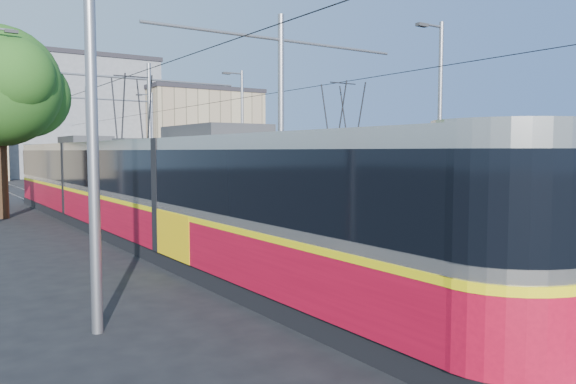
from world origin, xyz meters
TOP-DOWN VIEW (x-y plane):
  - ground at (0.00, 0.00)m, footprint 160.00×160.00m
  - platform at (0.00, 17.00)m, footprint 4.00×50.00m
  - tactile_strip_left at (-1.45, 17.00)m, footprint 0.70×50.00m
  - tactile_strip_right at (1.45, 17.00)m, footprint 0.70×50.00m
  - rails at (0.00, 17.00)m, footprint 8.71×70.00m
  - track_arrow at (-3.60, -3.00)m, footprint 1.20×5.00m
  - tram_left at (-3.60, 11.81)m, footprint 2.43×31.60m
  - tram_right at (3.60, 9.27)m, footprint 2.43×28.20m
  - catenary at (0.00, 14.15)m, footprint 9.20×70.00m
  - street_lamps at (-0.00, 21.00)m, footprint 15.18×38.22m
  - shelter at (0.55, 15.34)m, footprint 0.82×1.09m
  - tree at (-6.32, 20.43)m, footprint 5.79×5.35m
  - building_centre at (6.00, 64.00)m, footprint 18.36×14.28m
  - building_right at (20.00, 58.00)m, footprint 14.28×10.20m

SIDE VIEW (x-z plane):
  - ground at x=0.00m, z-range 0.00..0.00m
  - track_arrow at x=-3.60m, z-range 0.00..0.01m
  - rails at x=0.00m, z-range 0.00..0.03m
  - platform at x=0.00m, z-range 0.00..0.30m
  - tactile_strip_left at x=-1.45m, z-range 0.30..0.31m
  - tactile_strip_right at x=1.45m, z-range 0.30..0.31m
  - shelter at x=0.55m, z-range 0.35..2.49m
  - tram_left at x=-3.60m, z-range -1.04..4.46m
  - tram_right at x=3.60m, z-range -0.89..4.61m
  - street_lamps at x=0.00m, z-range 0.18..8.18m
  - catenary at x=0.00m, z-range 1.02..8.02m
  - building_right at x=20.00m, z-range 0.01..10.66m
  - tree at x=-6.32m, z-range 1.48..9.89m
  - building_centre at x=6.00m, z-range 0.01..14.00m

